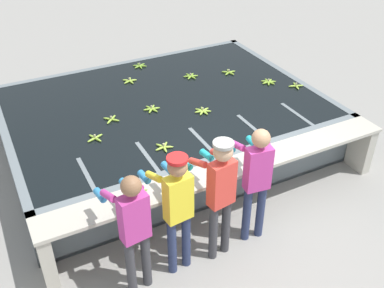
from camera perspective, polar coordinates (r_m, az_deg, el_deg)
name	(u,v)px	position (r m, az deg, el deg)	size (l,w,h in m)	color
ground_plane	(234,224)	(6.41, 5.39, -10.07)	(80.00, 80.00, 0.00)	gray
wash_tank	(165,123)	(7.81, -3.51, 2.71)	(5.18, 3.81, 0.83)	slate
work_ledge	(228,181)	(6.15, 4.58, -4.66)	(5.18, 0.45, 0.83)	#B7B2A3
worker_0	(133,224)	(4.98, -7.45, -10.05)	(0.46, 0.73, 1.65)	#38383D
worker_1	(177,203)	(5.15, -1.94, -7.52)	(0.45, 0.74, 1.68)	navy
worker_2	(220,188)	(5.31, 3.53, -5.66)	(0.47, 0.74, 1.72)	#38383D
worker_3	(256,175)	(5.63, 8.13, -3.90)	(0.46, 0.73, 1.69)	navy
banana_bunch_floating_0	(164,147)	(6.39, -3.62, -0.38)	(0.28, 0.27, 0.08)	#9EC642
banana_bunch_floating_1	(152,109)	(7.35, -5.14, 4.47)	(0.28, 0.28, 0.08)	#8CB738
banana_bunch_floating_2	(191,76)	(8.44, -0.17, 8.62)	(0.28, 0.28, 0.08)	#7FAD33
banana_bunch_floating_3	(203,111)	(7.27, 1.37, 4.23)	(0.28, 0.28, 0.08)	#9EC642
banana_bunch_floating_4	(129,81)	(8.34, -7.95, 7.96)	(0.27, 0.27, 0.08)	#9EC642
banana_bunch_floating_5	(268,82)	(8.34, 9.69, 7.79)	(0.28, 0.28, 0.08)	#8CB738
banana_bunch_floating_6	(95,138)	(6.72, -12.21, 0.75)	(0.27, 0.27, 0.08)	#93BC3D
banana_bunch_floating_7	(111,119)	(7.14, -10.21, 3.10)	(0.22, 0.22, 0.08)	#93BC3D
banana_bunch_floating_8	(229,72)	(8.63, 4.69, 9.07)	(0.27, 0.28, 0.08)	#8CB738
banana_bunch_floating_9	(296,86)	(8.29, 13.07, 7.21)	(0.28, 0.28, 0.08)	#9EC642
banana_bunch_floating_10	(140,66)	(8.93, -6.66, 9.83)	(0.27, 0.28, 0.08)	#75A333
banana_bunch_ledge_0	(137,193)	(5.60, -7.04, -6.16)	(0.28, 0.28, 0.08)	#75A333
knife_0	(219,174)	(5.88, 3.39, -3.84)	(0.35, 0.07, 0.02)	silver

